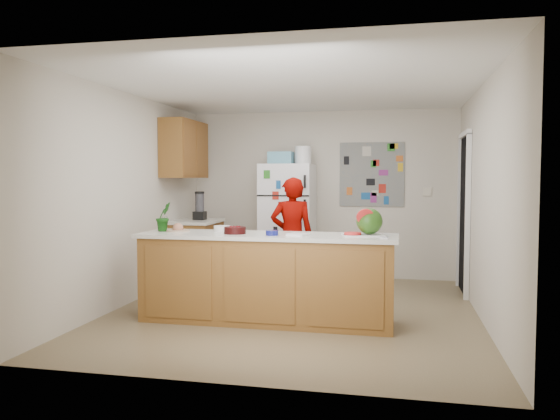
% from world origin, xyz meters
% --- Properties ---
extents(floor, '(4.00, 4.50, 0.02)m').
position_xyz_m(floor, '(0.00, 0.00, -0.01)').
color(floor, brown).
rests_on(floor, ground).
extents(wall_back, '(4.00, 0.02, 2.50)m').
position_xyz_m(wall_back, '(0.00, 2.26, 1.25)').
color(wall_back, beige).
rests_on(wall_back, ground).
extents(wall_left, '(0.02, 4.50, 2.50)m').
position_xyz_m(wall_left, '(-2.01, 0.00, 1.25)').
color(wall_left, beige).
rests_on(wall_left, ground).
extents(wall_right, '(0.02, 4.50, 2.50)m').
position_xyz_m(wall_right, '(2.01, 0.00, 1.25)').
color(wall_right, beige).
rests_on(wall_right, ground).
extents(ceiling, '(4.00, 4.50, 0.02)m').
position_xyz_m(ceiling, '(0.00, 0.00, 2.51)').
color(ceiling, white).
rests_on(ceiling, wall_back).
extents(doorway, '(0.03, 0.85, 2.04)m').
position_xyz_m(doorway, '(1.99, 1.45, 1.02)').
color(doorway, black).
rests_on(doorway, ground).
extents(peninsula_base, '(2.60, 0.62, 0.88)m').
position_xyz_m(peninsula_base, '(-0.20, -0.50, 0.44)').
color(peninsula_base, brown).
rests_on(peninsula_base, floor).
extents(peninsula_top, '(2.68, 0.70, 0.04)m').
position_xyz_m(peninsula_top, '(-0.20, -0.50, 0.90)').
color(peninsula_top, silver).
rests_on(peninsula_top, peninsula_base).
extents(side_counter_base, '(0.60, 0.80, 0.86)m').
position_xyz_m(side_counter_base, '(-1.69, 1.35, 0.43)').
color(side_counter_base, brown).
rests_on(side_counter_base, floor).
extents(side_counter_top, '(0.64, 0.84, 0.04)m').
position_xyz_m(side_counter_top, '(-1.69, 1.35, 0.88)').
color(side_counter_top, silver).
rests_on(side_counter_top, side_counter_base).
extents(upper_cabinets, '(0.35, 1.00, 0.80)m').
position_xyz_m(upper_cabinets, '(-1.82, 1.30, 1.90)').
color(upper_cabinets, brown).
rests_on(upper_cabinets, wall_left).
extents(refrigerator, '(0.75, 0.70, 1.70)m').
position_xyz_m(refrigerator, '(-0.45, 1.88, 0.85)').
color(refrigerator, silver).
rests_on(refrigerator, floor).
extents(fridge_top_bin, '(0.35, 0.28, 0.18)m').
position_xyz_m(fridge_top_bin, '(-0.55, 1.88, 1.79)').
color(fridge_top_bin, '#5999B2').
rests_on(fridge_top_bin, refrigerator).
extents(photo_collage, '(0.95, 0.01, 0.95)m').
position_xyz_m(photo_collage, '(0.75, 2.24, 1.55)').
color(photo_collage, slate).
rests_on(photo_collage, wall_back).
extents(person, '(0.62, 0.48, 1.51)m').
position_xyz_m(person, '(-0.19, 0.83, 0.75)').
color(person, '#720400').
rests_on(person, floor).
extents(blender_appliance, '(0.13, 0.13, 0.38)m').
position_xyz_m(blender_appliance, '(-1.64, 1.41, 1.09)').
color(blender_appliance, black).
rests_on(blender_appliance, side_counter_top).
extents(cutting_board, '(0.46, 0.38, 0.01)m').
position_xyz_m(cutting_board, '(0.79, -0.46, 0.93)').
color(cutting_board, white).
rests_on(cutting_board, peninsula_top).
extents(watermelon, '(0.26, 0.26, 0.26)m').
position_xyz_m(watermelon, '(0.85, -0.44, 1.06)').
color(watermelon, '#1F4E11').
rests_on(watermelon, cutting_board).
extents(watermelon_slice, '(0.17, 0.17, 0.02)m').
position_xyz_m(watermelon_slice, '(0.69, -0.51, 0.94)').
color(watermelon_slice, '#BE113E').
rests_on(watermelon_slice, cutting_board).
extents(cherry_bowl, '(0.30, 0.30, 0.07)m').
position_xyz_m(cherry_bowl, '(-0.52, -0.55, 0.96)').
color(cherry_bowl, black).
rests_on(cherry_bowl, peninsula_top).
extents(white_bowl, '(0.21, 0.21, 0.06)m').
position_xyz_m(white_bowl, '(-0.74, -0.33, 0.95)').
color(white_bowl, silver).
rests_on(white_bowl, peninsula_top).
extents(cobalt_bowl, '(0.14, 0.14, 0.05)m').
position_xyz_m(cobalt_bowl, '(-0.11, -0.62, 0.95)').
color(cobalt_bowl, navy).
rests_on(cobalt_bowl, peninsula_top).
extents(plate, '(0.30, 0.30, 0.02)m').
position_xyz_m(plate, '(-1.21, -0.43, 0.93)').
color(plate, '#B6A98E').
rests_on(plate, peninsula_top).
extents(paper_towel, '(0.24, 0.23, 0.02)m').
position_xyz_m(paper_towel, '(0.15, -0.59, 0.93)').
color(paper_towel, white).
rests_on(paper_towel, peninsula_top).
extents(keys, '(0.09, 0.05, 0.01)m').
position_xyz_m(keys, '(1.00, -0.64, 0.93)').
color(keys, gray).
rests_on(keys, peninsula_top).
extents(potted_plant, '(0.20, 0.22, 0.32)m').
position_xyz_m(potted_plant, '(-1.36, -0.45, 1.08)').
color(potted_plant, '#18480E').
rests_on(potted_plant, peninsula_top).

